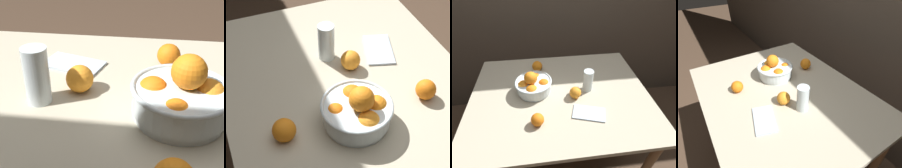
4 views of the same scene
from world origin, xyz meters
The scene contains 8 objects.
ground_plane centered at (0.00, 0.00, 0.00)m, with size 12.00×12.00×0.00m, color #4C3828.
dining_table centered at (0.00, 0.00, 0.68)m, with size 1.15×0.90×0.77m.
fruit_bowl centered at (-0.17, 0.04, 0.83)m, with size 0.24×0.24×0.16m.
juice_glass centered at (0.18, 0.02, 0.84)m, with size 0.06×0.06×0.15m.
orange_loose_near_bowl centered at (-0.15, -0.23, 0.81)m, with size 0.07×0.07×0.07m, color orange.
orange_loose_front centered at (-0.14, 0.28, 0.81)m, with size 0.08×0.08×0.08m, color orange.
orange_loose_aside centered at (0.09, -0.05, 0.81)m, with size 0.07×0.07×0.07m, color orange.
napkin centered at (0.15, -0.19, 0.78)m, with size 0.19×0.11×0.01m, color silver.
Camera 4 is at (0.72, -0.40, 1.46)m, focal length 28.00 mm.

